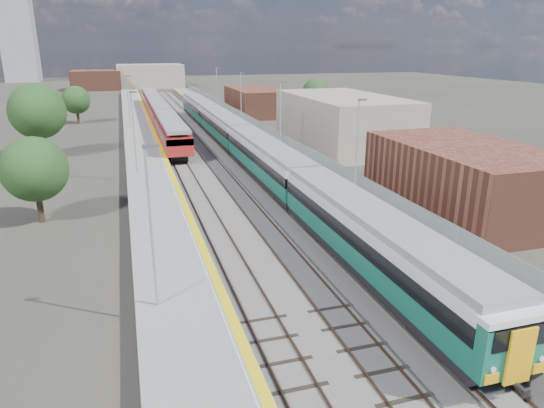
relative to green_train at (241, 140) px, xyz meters
name	(u,v)px	position (x,y,z in m)	size (l,w,h in m)	color
ground	(214,145)	(-1.50, 9.57, -2.32)	(320.00, 320.00, 0.00)	#47443A
ballast_bed	(194,142)	(-3.75, 12.07, -2.29)	(10.50, 155.00, 0.06)	#565451
tracks	(196,139)	(-3.15, 13.74, -2.21)	(8.96, 160.00, 0.17)	#4C3323
platform_right	(248,136)	(3.78, 12.06, -1.78)	(4.70, 155.00, 8.52)	slate
platform_left	(142,141)	(-10.55, 12.06, -1.80)	(4.30, 155.00, 8.52)	slate
buildings	(92,53)	(-19.62, 98.17, 8.39)	(72.00, 185.50, 40.00)	brown
green_train	(241,140)	(0.00, 0.00, 0.00)	(2.99, 83.21, 3.29)	black
red_train	(159,112)	(-7.00, 28.36, -0.13)	(2.93, 59.47, 3.70)	black
tree_a	(34,169)	(-18.90, -15.77, 1.67)	(4.67, 4.67, 6.33)	#382619
tree_b	(37,112)	(-21.83, 7.89, 3.00)	(6.23, 6.23, 8.44)	#382619
tree_c	(76,100)	(-19.86, 34.55, 1.57)	(4.56, 4.56, 6.18)	#382619
tree_d	(315,93)	(21.70, 32.15, 1.91)	(4.96, 4.96, 6.72)	#382619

